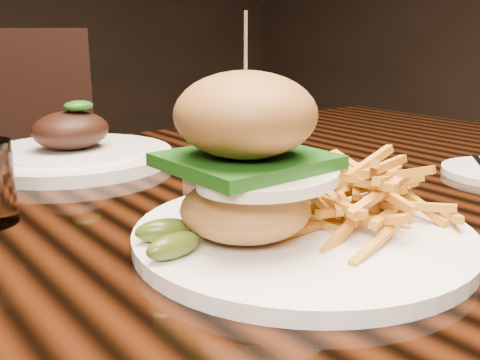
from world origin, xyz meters
TOP-DOWN VIEW (x-y plane):
  - dining_table at (0.00, 0.00)m, footprint 1.60×0.90m
  - burger_plate at (-0.00, -0.18)m, footprint 0.33×0.33m
  - ramekin at (0.08, 0.07)m, footprint 0.09×0.09m
  - far_dish at (-0.05, 0.28)m, footprint 0.30×0.30m
  - chair_far at (0.00, 0.89)m, footprint 0.59×0.59m

SIDE VIEW (x-z plane):
  - chair_far at x=0.00m, z-range 0.06..1.01m
  - dining_table at x=0.00m, z-range 0.30..1.05m
  - ramekin at x=0.08m, z-range 0.75..0.78m
  - far_dish at x=-0.05m, z-range 0.72..0.82m
  - burger_plate at x=0.00m, z-range 0.70..0.91m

